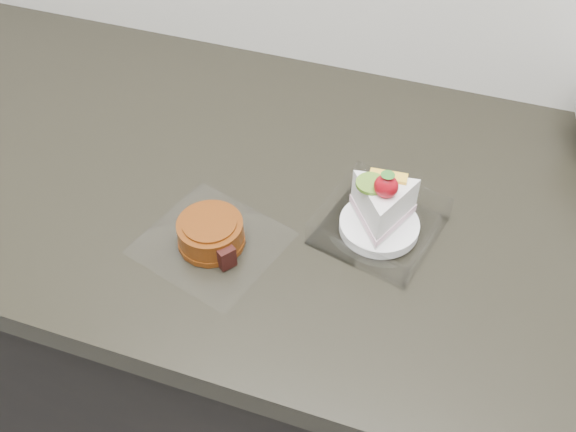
{
  "coord_description": "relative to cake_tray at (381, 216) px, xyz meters",
  "views": [
    {
      "loc": [
        0.13,
        1.07,
        1.53
      ],
      "look_at": [
        -0.05,
        1.6,
        0.94
      ],
      "focal_mm": 40.0,
      "sensor_mm": 36.0,
      "label": 1
    }
  ],
  "objects": [
    {
      "name": "counter",
      "position": [
        -0.06,
        0.04,
        -0.48
      ],
      "size": [
        2.04,
        0.64,
        0.9
      ],
      "color": "black",
      "rests_on": "ground"
    },
    {
      "name": "cake_tray",
      "position": [
        0.0,
        0.0,
        0.0
      ],
      "size": [
        0.17,
        0.17,
        0.11
      ],
      "rotation": [
        0.0,
        0.0,
        -0.23
      ],
      "color": "white",
      "rests_on": "counter"
    },
    {
      "name": "mooncake_wrap",
      "position": [
        -0.2,
        -0.09,
        -0.01
      ],
      "size": [
        0.21,
        0.2,
        0.04
      ],
      "rotation": [
        0.0,
        0.0,
        -0.11
      ],
      "color": "white",
      "rests_on": "counter"
    }
  ]
}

